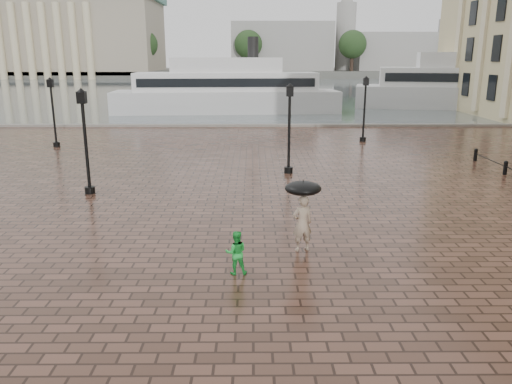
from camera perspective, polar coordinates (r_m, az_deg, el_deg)
The scene contains 13 objects.
ground at distance 12.62m, azimuth -5.67°, elevation -12.11°, with size 300.00×300.00×0.00m, color #3A241A.
harbour_water at distance 103.34m, azimuth -1.07°, elevation 11.90°, with size 240.00×240.00×0.00m, color #495659.
quay_edge at distance 43.57m, azimuth -1.92°, elevation 7.50°, with size 80.00×0.60×0.30m, color slate.
far_shore at distance 171.24m, azimuth -0.82°, elevation 13.50°, with size 300.00×60.00×2.00m, color #4C4C47.
museum at distance 165.79m, azimuth -21.17°, elevation 16.95°, with size 57.00×32.50×26.00m.
distant_skyline at distance 167.93m, azimuth 16.47°, elevation 15.76°, with size 102.50×22.00×33.00m.
far_trees at distance 149.22m, azimuth -0.89°, elevation 16.50°, with size 188.00×8.00×13.50m.
street_lamps at distance 29.00m, azimuth -5.69°, elevation 8.23°, with size 21.44×14.44×4.40m.
adult_pedestrian at distance 15.27m, azimuth 5.30°, elevation -3.59°, with size 0.64×0.42×1.76m, color gray.
child_pedestrian at distance 13.70m, azimuth -2.29°, elevation -6.93°, with size 0.60×0.47×1.23m, color green.
ferry_near at distance 54.92m, azimuth -3.39°, elevation 11.54°, with size 24.42×7.38×7.90m.
ferry_far at distance 64.11m, azimuth 23.64°, elevation 11.06°, with size 27.33×12.20×8.72m.
umbrella at distance 14.95m, azimuth 5.40°, elevation 0.42°, with size 1.10×1.10×1.16m.
Camera 1 is at (1.14, -11.17, 5.75)m, focal length 35.00 mm.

